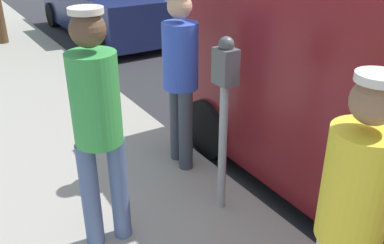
{
  "coord_description": "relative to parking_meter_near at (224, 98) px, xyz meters",
  "views": [
    {
      "loc": [
        3.18,
        2.06,
        2.43
      ],
      "look_at": [
        1.65,
        -0.38,
        1.05
      ],
      "focal_mm": 39.26,
      "sensor_mm": 36.0,
      "label": 1
    }
  ],
  "objects": [
    {
      "name": "ground_plane",
      "position": [
        -1.35,
        0.38,
        -1.18
      ],
      "size": [
        80.0,
        80.0,
        0.0
      ],
      "primitive_type": "plane",
      "color": "#2D2D33"
    },
    {
      "name": "pedestrian_in_green",
      "position": [
        0.99,
        -0.13,
        0.01
      ],
      "size": [
        0.36,
        0.34,
        1.81
      ],
      "color": "#4C608C",
      "rests_on": "sidewalk_slab"
    },
    {
      "name": "parked_sedan_behind",
      "position": [
        -1.79,
        -6.89,
        -0.43
      ],
      "size": [
        1.98,
        4.42,
        1.65
      ],
      "color": "navy",
      "rests_on": "ground"
    },
    {
      "name": "parking_meter_near",
      "position": [
        0.0,
        0.0,
        0.0
      ],
      "size": [
        0.14,
        0.18,
        1.52
      ],
      "color": "gray",
      "rests_on": "sidewalk_slab"
    },
    {
      "name": "pedestrian_in_yellow",
      "position": [
        0.25,
        1.43,
        -0.06
      ],
      "size": [
        0.34,
        0.36,
        1.69
      ],
      "color": "beige",
      "rests_on": "sidewalk_slab"
    },
    {
      "name": "pedestrian_in_blue",
      "position": [
        -0.09,
        -0.83,
        -0.03
      ],
      "size": [
        0.34,
        0.36,
        1.74
      ],
      "color": "#383D47",
      "rests_on": "sidewalk_slab"
    }
  ]
}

